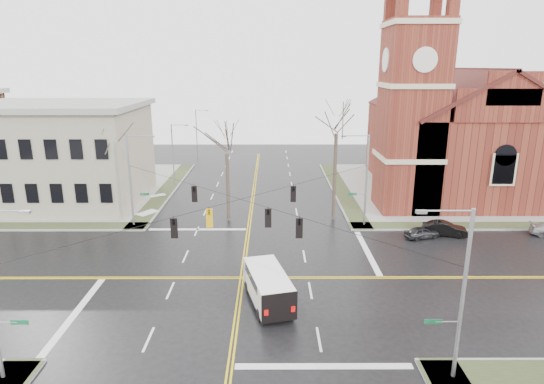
{
  "coord_description": "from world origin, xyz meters",
  "views": [
    {
      "loc": [
        2.18,
        -31.3,
        15.49
      ],
      "look_at": [
        2.29,
        6.0,
        5.06
      ],
      "focal_mm": 30.0,
      "sensor_mm": 36.0,
      "label": 1
    }
  ],
  "objects_px": {
    "signal_pole_se": "(460,291)",
    "parked_car_b": "(445,229)",
    "parked_car_a": "(422,233)",
    "tree_nw_near": "(227,149)",
    "tree_nw_far": "(109,145)",
    "cargo_van": "(267,284)",
    "streetlight_north_a": "(174,152)",
    "tree_ne": "(336,128)",
    "signal_pole_ne": "(365,178)",
    "signal_pole_nw": "(132,178)",
    "streetlight_north_b": "(197,131)",
    "church": "(454,125)"
  },
  "relations": [
    {
      "from": "parked_car_a",
      "to": "tree_nw_near",
      "type": "distance_m",
      "value": 20.33
    },
    {
      "from": "parked_car_a",
      "to": "church",
      "type": "bearing_deg",
      "value": -43.36
    },
    {
      "from": "cargo_van",
      "to": "tree_nw_near",
      "type": "xyz_separation_m",
      "value": [
        -4.14,
        16.92,
        6.13
      ]
    },
    {
      "from": "signal_pole_se",
      "to": "tree_ne",
      "type": "xyz_separation_m",
      "value": [
        -2.62,
        25.18,
        4.57
      ]
    },
    {
      "from": "parked_car_a",
      "to": "tree_nw_far",
      "type": "relative_size",
      "value": 0.3
    },
    {
      "from": "signal_pole_nw",
      "to": "church",
      "type": "bearing_deg",
      "value": 20.21
    },
    {
      "from": "streetlight_north_a",
      "to": "streetlight_north_b",
      "type": "relative_size",
      "value": 1.0
    },
    {
      "from": "tree_ne",
      "to": "parked_car_b",
      "type": "bearing_deg",
      "value": -26.11
    },
    {
      "from": "signal_pole_nw",
      "to": "tree_nw_far",
      "type": "xyz_separation_m",
      "value": [
        -2.84,
        2.52,
        2.76
      ]
    },
    {
      "from": "parked_car_b",
      "to": "tree_ne",
      "type": "bearing_deg",
      "value": 78.42
    },
    {
      "from": "signal_pole_se",
      "to": "parked_car_a",
      "type": "xyz_separation_m",
      "value": [
        4.88,
        19.63,
        -4.4
      ]
    },
    {
      "from": "parked_car_a",
      "to": "parked_car_b",
      "type": "distance_m",
      "value": 2.47
    },
    {
      "from": "streetlight_north_a",
      "to": "parked_car_a",
      "type": "xyz_separation_m",
      "value": [
        26.85,
        -19.87,
        -3.92
      ]
    },
    {
      "from": "tree_nw_far",
      "to": "tree_nw_near",
      "type": "xyz_separation_m",
      "value": [
        11.96,
        -0.67,
        -0.26
      ]
    },
    {
      "from": "signal_pole_ne",
      "to": "cargo_van",
      "type": "bearing_deg",
      "value": -121.89
    },
    {
      "from": "church",
      "to": "parked_car_a",
      "type": "xyz_separation_m",
      "value": [
        -8.56,
        -16.65,
        -7.88
      ]
    },
    {
      "from": "signal_pole_se",
      "to": "parked_car_a",
      "type": "relative_size",
      "value": 2.78
    },
    {
      "from": "signal_pole_ne",
      "to": "tree_ne",
      "type": "bearing_deg",
      "value": 140.23
    },
    {
      "from": "church",
      "to": "streetlight_north_b",
      "type": "xyz_separation_m",
      "value": [
        -35.42,
        23.22,
        -3.97
      ]
    },
    {
      "from": "tree_nw_far",
      "to": "tree_nw_near",
      "type": "height_order",
      "value": "tree_nw_far"
    },
    {
      "from": "parked_car_a",
      "to": "tree_nw_near",
      "type": "relative_size",
      "value": 0.32
    },
    {
      "from": "tree_nw_far",
      "to": "tree_nw_near",
      "type": "distance_m",
      "value": 11.98
    },
    {
      "from": "signal_pole_nw",
      "to": "streetlight_north_a",
      "type": "xyz_separation_m",
      "value": [
        0.67,
        16.5,
        -0.48
      ]
    },
    {
      "from": "tree_nw_far",
      "to": "tree_ne",
      "type": "xyz_separation_m",
      "value": [
        22.86,
        -0.33,
        1.81
      ]
    },
    {
      "from": "signal_pole_ne",
      "to": "parked_car_a",
      "type": "bearing_deg",
      "value": -34.64
    },
    {
      "from": "church",
      "to": "signal_pole_nw",
      "type": "height_order",
      "value": "church"
    },
    {
      "from": "signal_pole_nw",
      "to": "streetlight_north_b",
      "type": "distance_m",
      "value": 36.51
    },
    {
      "from": "streetlight_north_a",
      "to": "parked_car_a",
      "type": "height_order",
      "value": "streetlight_north_a"
    },
    {
      "from": "church",
      "to": "parked_car_a",
      "type": "bearing_deg",
      "value": -117.21
    },
    {
      "from": "signal_pole_ne",
      "to": "parked_car_b",
      "type": "distance_m",
      "value": 8.82
    },
    {
      "from": "signal_pole_ne",
      "to": "streetlight_north_b",
      "type": "xyz_separation_m",
      "value": [
        -21.97,
        36.5,
        -0.48
      ]
    },
    {
      "from": "cargo_van",
      "to": "tree_nw_far",
      "type": "height_order",
      "value": "tree_nw_far"
    },
    {
      "from": "streetlight_north_a",
      "to": "tree_ne",
      "type": "distance_m",
      "value": 24.6
    },
    {
      "from": "streetlight_north_a",
      "to": "signal_pole_se",
      "type": "bearing_deg",
      "value": -60.91
    },
    {
      "from": "parked_car_b",
      "to": "tree_ne",
      "type": "distance_m",
      "value": 14.1
    },
    {
      "from": "signal_pole_ne",
      "to": "signal_pole_se",
      "type": "bearing_deg",
      "value": -90.0
    },
    {
      "from": "parked_car_a",
      "to": "tree_nw_near",
      "type": "xyz_separation_m",
      "value": [
        -18.4,
        5.22,
        6.9
      ]
    },
    {
      "from": "parked_car_a",
      "to": "parked_car_b",
      "type": "relative_size",
      "value": 0.8
    },
    {
      "from": "signal_pole_ne",
      "to": "church",
      "type": "bearing_deg",
      "value": 44.66
    },
    {
      "from": "signal_pole_se",
      "to": "parked_car_b",
      "type": "xyz_separation_m",
      "value": [
        7.24,
        20.35,
        -4.29
      ]
    },
    {
      "from": "streetlight_north_b",
      "to": "parked_car_b",
      "type": "height_order",
      "value": "streetlight_north_b"
    },
    {
      "from": "streetlight_north_b",
      "to": "cargo_van",
      "type": "height_order",
      "value": "streetlight_north_b"
    },
    {
      "from": "signal_pole_nw",
      "to": "signal_pole_se",
      "type": "bearing_deg",
      "value": -45.45
    },
    {
      "from": "tree_ne",
      "to": "church",
      "type": "bearing_deg",
      "value": 34.64
    },
    {
      "from": "signal_pole_ne",
      "to": "signal_pole_nw",
      "type": "height_order",
      "value": "same"
    },
    {
      "from": "cargo_van",
      "to": "tree_ne",
      "type": "distance_m",
      "value": 20.27
    },
    {
      "from": "signal_pole_nw",
      "to": "tree_nw_far",
      "type": "height_order",
      "value": "tree_nw_far"
    },
    {
      "from": "streetlight_north_a",
      "to": "tree_ne",
      "type": "xyz_separation_m",
      "value": [
        19.35,
        -14.32,
        5.05
      ]
    },
    {
      "from": "signal_pole_nw",
      "to": "tree_nw_near",
      "type": "bearing_deg",
      "value": 11.43
    },
    {
      "from": "signal_pole_se",
      "to": "tree_nw_near",
      "type": "distance_m",
      "value": 28.39
    }
  ]
}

